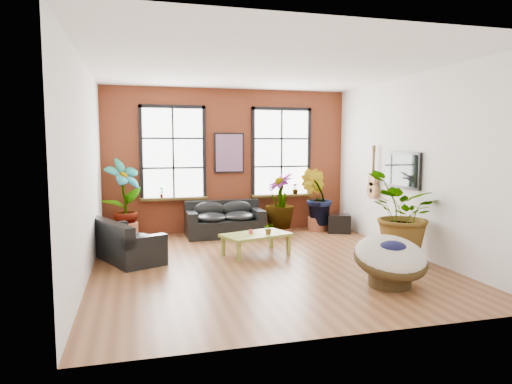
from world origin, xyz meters
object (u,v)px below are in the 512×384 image
Objects in this scene: sofa_left at (123,241)px; coffee_table at (256,236)px; papasan_chair at (390,259)px; sofa_back at (224,220)px.

coffee_table is (2.53, -0.31, 0.03)m from sofa_left.
coffee_table is 2.87m from papasan_chair.
sofa_back is at bearing -78.04° from sofa_left.
sofa_back is 1.23× the size of coffee_table.
papasan_chair reaches higher than sofa_left.
sofa_left is at bearing 151.23° from papasan_chair.
papasan_chair is (3.99, -2.78, 0.09)m from sofa_left.
coffee_table is 1.18× the size of papasan_chair.
papasan_chair is (1.46, -2.47, 0.06)m from coffee_table.
papasan_chair reaches higher than sofa_back.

